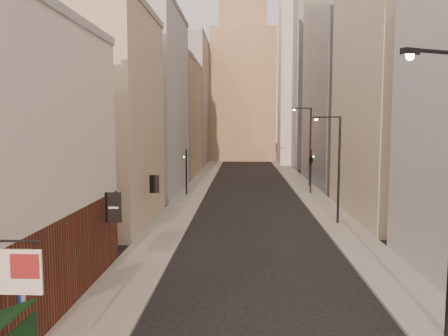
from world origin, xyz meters
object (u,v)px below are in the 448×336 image
white_tower (301,67)px  traffic_light_right (311,159)px  streetlamp_mid (336,163)px  traffic_light_left (186,165)px  clock_tower (243,80)px  streetlamp_far (308,142)px

white_tower → traffic_light_right: 39.79m
streetlamp_mid → traffic_light_left: 18.75m
streetlamp_mid → traffic_light_right: 14.68m
clock_tower → traffic_light_right: clock_tower is taller
white_tower → traffic_light_left: 44.52m
white_tower → streetlamp_mid: bearing=-94.3°
traffic_light_left → traffic_light_right: size_ratio=1.00×
streetlamp_far → traffic_light_left: bearing=-166.9°
traffic_light_right → streetlamp_far: bearing=-70.7°
white_tower → streetlamp_mid: white_tower is taller
traffic_light_right → white_tower: bearing=-70.8°
clock_tower → traffic_light_left: (-6.03, -52.22, -14.24)m
traffic_light_left → white_tower: bearing=-108.4°
traffic_light_right → streetlamp_mid: bearing=113.1°
traffic_light_left → traffic_light_right: same height
streetlamp_far → traffic_light_left: 15.98m
clock_tower → streetlamp_far: (8.09, -45.05, -12.06)m
clock_tower → streetlamp_mid: 67.13m
streetlamp_far → traffic_light_right: bearing=-109.1°
white_tower → clock_tower: bearing=128.2°
clock_tower → white_tower: bearing=-51.8°
clock_tower → traffic_light_right: 53.18m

